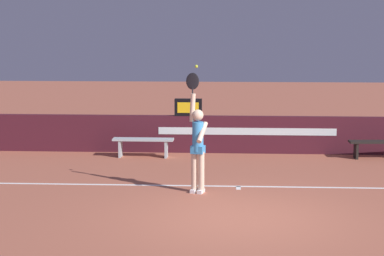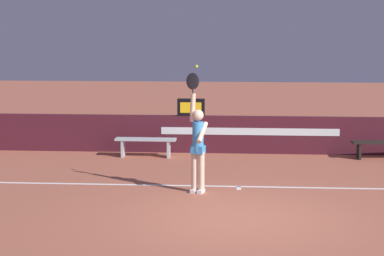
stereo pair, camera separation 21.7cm
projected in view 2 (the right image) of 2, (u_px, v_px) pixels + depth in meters
ground_plane at (238, 218)px, 12.28m from camera, size 60.00×60.00×0.00m
court_lines at (238, 226)px, 11.76m from camera, size 11.13×6.07×0.00m
back_wall at (240, 135)px, 18.47m from camera, size 16.68×0.19×1.01m
speed_display at (191, 107)px, 18.46m from camera, size 0.73×0.19×0.46m
tennis_player at (198, 143)px, 14.01m from camera, size 0.47×0.48×2.48m
tennis_ball at (197, 66)px, 13.88m from camera, size 0.06×0.06×0.06m
courtside_bench_near at (382, 145)px, 17.65m from camera, size 1.53×0.44×0.46m
courtside_bench_far at (146, 143)px, 17.93m from camera, size 1.59×0.37×0.49m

